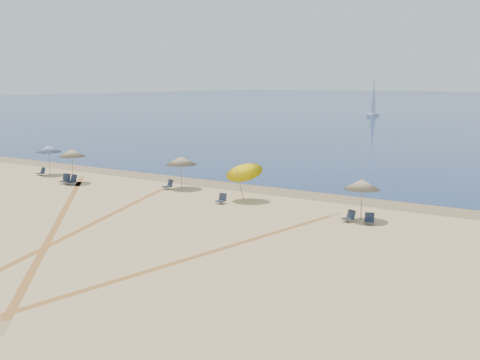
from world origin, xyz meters
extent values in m
plane|color=olive|center=(0.00, 24.00, 0.00)|extent=(500.00, 500.00, 0.00)
cylinder|color=gray|center=(-18.16, 20.17, 1.13)|extent=(0.05, 0.05, 2.25)
cone|color=silver|center=(-18.16, 20.17, 2.10)|extent=(1.97, 1.97, 0.55)
sphere|color=gray|center=(-18.16, 20.17, 2.40)|extent=(0.08, 0.08, 0.08)
cylinder|color=gray|center=(-13.69, 18.62, 1.19)|extent=(0.05, 0.05, 2.38)
cone|color=beige|center=(-13.69, 18.62, 2.23)|extent=(1.93, 1.93, 0.55)
sphere|color=gray|center=(-13.69, 18.62, 2.53)|extent=(0.08, 0.08, 0.08)
cylinder|color=gray|center=(-5.62, 21.22, 1.05)|extent=(0.05, 0.05, 2.11)
cone|color=beige|center=(-5.62, 21.22, 1.96)|extent=(2.18, 2.18, 0.55)
sphere|color=gray|center=(-5.62, 21.22, 2.26)|extent=(0.08, 0.08, 0.08)
cylinder|color=gray|center=(0.21, 19.66, 1.08)|extent=(0.05, 0.95, 2.19)
cone|color=#FFD804|center=(0.21, 20.05, 2.03)|extent=(2.32, 2.35, 1.40)
sphere|color=gray|center=(0.21, 20.05, 2.33)|extent=(0.08, 0.08, 0.08)
cylinder|color=gray|center=(8.25, 19.20, 1.06)|extent=(0.05, 0.09, 2.12)
cone|color=beige|center=(8.25, 19.18, 1.97)|extent=(1.92, 1.93, 0.59)
sphere|color=gray|center=(8.25, 19.18, 2.27)|extent=(0.08, 0.08, 0.08)
cube|color=#1A202D|center=(-18.53, 19.53, 0.17)|extent=(0.57, 0.57, 0.05)
cube|color=#1A202D|center=(-18.50, 19.78, 0.39)|extent=(0.53, 0.25, 0.45)
cylinder|color=#A5A5AD|center=(-18.73, 19.38, 0.08)|extent=(0.02, 0.02, 0.17)
cylinder|color=#A5A5AD|center=(-18.33, 19.32, 0.08)|extent=(0.02, 0.02, 0.17)
cube|color=#1A202D|center=(-13.93, 18.05, 0.19)|extent=(0.75, 0.75, 0.05)
cube|color=#1A202D|center=(-14.02, 18.32, 0.45)|extent=(0.63, 0.39, 0.53)
cylinder|color=#A5A5AD|center=(-14.15, 17.76, 0.10)|extent=(0.03, 0.03, 0.19)
cylinder|color=#A5A5AD|center=(-13.70, 17.91, 0.10)|extent=(0.03, 0.03, 0.19)
cube|color=#1A202D|center=(-13.26, 18.02, 0.20)|extent=(0.64, 0.64, 0.05)
cube|color=#1A202D|center=(-13.24, 18.32, 0.46)|extent=(0.61, 0.26, 0.53)
cylinder|color=#A5A5AD|center=(-13.50, 17.82, 0.10)|extent=(0.03, 0.03, 0.20)
cylinder|color=#A5A5AD|center=(-13.03, 17.79, 0.10)|extent=(0.03, 0.03, 0.20)
cube|color=#1A202D|center=(-6.26, 20.40, 0.18)|extent=(0.70, 0.70, 0.05)
cube|color=#1A202D|center=(-6.17, 20.66, 0.42)|extent=(0.59, 0.37, 0.49)
cylinder|color=#A5A5AD|center=(-6.47, 20.27, 0.09)|extent=(0.02, 0.02, 0.18)
cylinder|color=#A5A5AD|center=(-6.05, 20.13, 0.09)|extent=(0.02, 0.02, 0.18)
cube|color=#1A202D|center=(-0.46, 18.51, 0.17)|extent=(0.52, 0.52, 0.05)
cube|color=#1A202D|center=(-0.47, 18.77, 0.39)|extent=(0.52, 0.20, 0.46)
cylinder|color=#A5A5AD|center=(-0.67, 18.32, 0.08)|extent=(0.02, 0.02, 0.17)
cylinder|color=#A5A5AD|center=(-0.26, 18.33, 0.08)|extent=(0.02, 0.02, 0.17)
cube|color=#1A202D|center=(7.81, 18.44, 0.17)|extent=(0.66, 0.66, 0.05)
cube|color=#1A202D|center=(7.90, 18.67, 0.39)|extent=(0.55, 0.36, 0.46)
cylinder|color=#A5A5AD|center=(7.61, 18.33, 0.08)|extent=(0.02, 0.02, 0.17)
cylinder|color=#A5A5AD|center=(8.00, 18.18, 0.08)|extent=(0.02, 0.02, 0.17)
cube|color=#1A202D|center=(8.97, 18.47, 0.16)|extent=(0.61, 0.61, 0.04)
cube|color=#1A202D|center=(8.90, 18.70, 0.37)|extent=(0.52, 0.32, 0.44)
cylinder|color=#A5A5AD|center=(8.78, 18.23, 0.08)|extent=(0.02, 0.02, 0.16)
cylinder|color=#A5A5AD|center=(9.16, 18.35, 0.08)|extent=(0.02, 0.02, 0.16)
cube|color=white|center=(-22.61, 108.61, 0.30)|extent=(1.80, 5.48, 0.59)
cylinder|color=gray|center=(-22.61, 108.61, 4.12)|extent=(0.12, 0.12, 7.84)
plane|color=tan|center=(-1.98, 6.84, 0.00)|extent=(35.55, 35.55, 0.00)
plane|color=tan|center=(-2.34, 7.88, 0.00)|extent=(35.55, 35.55, 0.00)
plane|color=tan|center=(3.89, 5.27, 0.00)|extent=(32.66, 32.66, 0.00)
plane|color=tan|center=(4.09, 6.35, 0.00)|extent=(32.66, 32.66, 0.00)
plane|color=tan|center=(-5.25, 10.18, 0.00)|extent=(39.57, 39.57, 0.00)
plane|color=tan|center=(-6.00, 10.98, 0.00)|extent=(39.57, 39.57, 0.00)
camera|label=1|loc=(18.67, -9.35, 7.38)|focal=42.35mm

